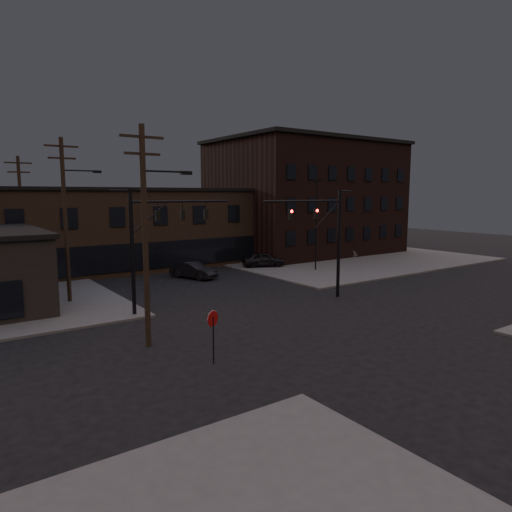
# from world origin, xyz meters

# --- Properties ---
(ground) EXTENTS (140.00, 140.00, 0.00)m
(ground) POSITION_xyz_m (0.00, 0.00, 0.00)
(ground) COLOR black
(ground) RESTS_ON ground
(sidewalk_ne) EXTENTS (30.00, 30.00, 0.15)m
(sidewalk_ne) POSITION_xyz_m (22.00, 22.00, 0.07)
(sidewalk_ne) COLOR #474744
(sidewalk_ne) RESTS_ON ground
(building_row) EXTENTS (40.00, 12.00, 8.00)m
(building_row) POSITION_xyz_m (0.00, 28.00, 4.00)
(building_row) COLOR #483526
(building_row) RESTS_ON ground
(building_right) EXTENTS (22.00, 16.00, 14.00)m
(building_right) POSITION_xyz_m (22.00, 26.00, 7.00)
(building_right) COLOR black
(building_right) RESTS_ON ground
(traffic_signal_near) EXTENTS (7.12, 0.24, 8.00)m
(traffic_signal_near) POSITION_xyz_m (5.36, 4.50, 4.93)
(traffic_signal_near) COLOR black
(traffic_signal_near) RESTS_ON ground
(traffic_signal_far) EXTENTS (7.12, 0.24, 8.00)m
(traffic_signal_far) POSITION_xyz_m (-6.72, 8.00, 5.01)
(traffic_signal_far) COLOR black
(traffic_signal_far) RESTS_ON ground
(stop_sign) EXTENTS (0.72, 0.33, 2.48)m
(stop_sign) POSITION_xyz_m (-8.00, -1.99, 1.84)
(stop_sign) COLOR black
(stop_sign) RESTS_ON ground
(utility_pole_near) EXTENTS (3.70, 0.28, 11.00)m
(utility_pole_near) POSITION_xyz_m (-9.43, 2.00, 5.87)
(utility_pole_near) COLOR black
(utility_pole_near) RESTS_ON ground
(utility_pole_mid) EXTENTS (3.70, 0.28, 11.50)m
(utility_pole_mid) POSITION_xyz_m (-10.44, 14.00, 6.13)
(utility_pole_mid) COLOR black
(utility_pole_mid) RESTS_ON ground
(utility_pole_far) EXTENTS (2.20, 0.28, 11.00)m
(utility_pole_far) POSITION_xyz_m (-11.50, 26.00, 5.78)
(utility_pole_far) COLOR black
(utility_pole_far) RESTS_ON ground
(lot_light_a) EXTENTS (1.50, 0.28, 9.14)m
(lot_light_a) POSITION_xyz_m (13.00, 14.00, 5.51)
(lot_light_a) COLOR black
(lot_light_a) RESTS_ON ground
(lot_light_b) EXTENTS (1.50, 0.28, 9.14)m
(lot_light_b) POSITION_xyz_m (19.00, 19.00, 5.51)
(lot_light_b) COLOR black
(lot_light_b) RESTS_ON ground
(parked_car_lot_a) EXTENTS (4.77, 3.44, 1.51)m
(parked_car_lot_a) POSITION_xyz_m (9.92, 18.61, 0.90)
(parked_car_lot_a) COLOR black
(parked_car_lot_a) RESTS_ON sidewalk_ne
(parked_car_lot_b) EXTENTS (5.35, 3.10, 1.46)m
(parked_car_lot_b) POSITION_xyz_m (21.40, 19.30, 0.88)
(parked_car_lot_b) COLOR silver
(parked_car_lot_b) RESTS_ON sidewalk_ne
(car_crossing) EXTENTS (3.18, 4.83, 1.51)m
(car_crossing) POSITION_xyz_m (1.15, 17.55, 0.75)
(car_crossing) COLOR black
(car_crossing) RESTS_ON ground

